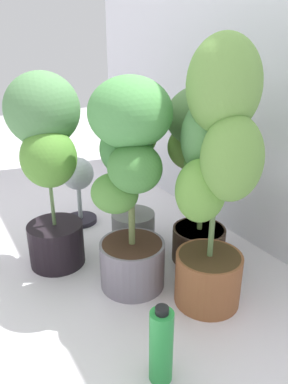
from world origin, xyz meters
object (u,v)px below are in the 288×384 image
(potted_plant_back_left, at_px, (133,158))
(potted_plant_back_right, at_px, (216,169))
(potted_plant_back_center, at_px, (203,155))
(potted_plant_front_left, at_px, (48,156))
(nutrient_bottle, at_px, (161,346))
(potted_plant_center, at_px, (130,174))
(floor_fan, at_px, (78,180))

(potted_plant_back_left, bearing_deg, potted_plant_back_right, 2.36)
(potted_plant_back_center, distance_m, potted_plant_front_left, 0.65)
(potted_plant_back_center, bearing_deg, nutrient_bottle, -47.10)
(potted_plant_back_center, bearing_deg, potted_plant_back_right, -31.84)
(potted_plant_back_right, height_order, potted_plant_center, potted_plant_back_right)
(potted_plant_back_left, xyz_separation_m, potted_plant_front_left, (-0.01, -0.39, 0.07))
(potted_plant_center, height_order, nutrient_bottle, potted_plant_center)
(potted_plant_back_center, relative_size, potted_plant_back_right, 0.81)
(floor_fan, bearing_deg, potted_plant_center, -111.25)
(potted_plant_front_left, distance_m, floor_fan, 0.49)
(potted_plant_back_left, bearing_deg, potted_plant_back_center, 33.75)
(potted_plant_back_center, bearing_deg, potted_plant_back_left, -146.25)
(potted_plant_back_left, bearing_deg, potted_plant_front_left, -91.20)
(potted_plant_back_right, bearing_deg, floor_fan, -169.04)
(potted_plant_back_left, relative_size, nutrient_bottle, 2.75)
(potted_plant_back_left, xyz_separation_m, potted_plant_center, (0.30, -0.18, 0.05))
(potted_plant_front_left, relative_size, floor_fan, 2.26)
(potted_plant_back_right, xyz_separation_m, potted_plant_center, (-0.25, -0.20, -0.06))
(potted_plant_back_center, relative_size, potted_plant_center, 0.94)
(potted_plant_center, height_order, floor_fan, potted_plant_center)
(potted_plant_center, height_order, potted_plant_front_left, same)
(potted_plant_back_center, height_order, potted_plant_back_right, potted_plant_back_right)
(potted_plant_back_left, height_order, potted_plant_front_left, potted_plant_front_left)
(potted_plant_back_center, distance_m, potted_plant_center, 0.37)
(potted_plant_center, bearing_deg, nutrient_bottle, -17.81)
(potted_plant_back_left, distance_m, potted_plant_center, 0.36)
(potted_plant_front_left, height_order, nutrient_bottle, potted_plant_front_left)
(potted_plant_back_center, bearing_deg, potted_plant_center, -86.83)
(potted_plant_back_center, distance_m, potted_plant_back_right, 0.32)
(potted_plant_back_center, distance_m, nutrient_bottle, 0.80)
(potted_plant_center, bearing_deg, potted_plant_back_center, 93.17)
(potted_plant_back_right, bearing_deg, potted_plant_back_center, 148.16)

